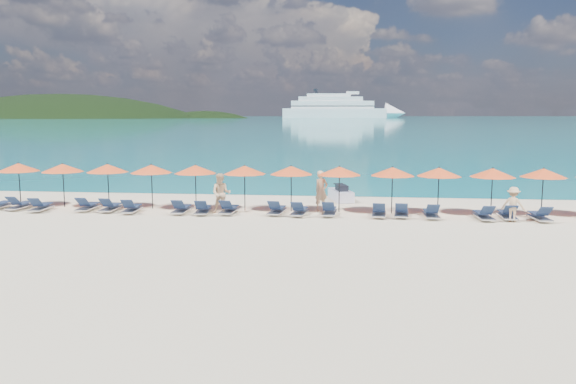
# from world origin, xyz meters

# --- Properties ---
(ground) EXTENTS (1400.00, 1400.00, 0.00)m
(ground) POSITION_xyz_m (0.00, 0.00, 0.00)
(ground) COLOR beige
(sea) EXTENTS (1600.00, 1300.00, 0.01)m
(sea) POSITION_xyz_m (0.00, 660.00, 0.01)
(sea) COLOR #1FA9B2
(sea) RESTS_ON ground
(headland_main) EXTENTS (374.00, 242.00, 126.50)m
(headland_main) POSITION_xyz_m (-300.00, 540.00, -38.00)
(headland_main) COLOR black
(headland_main) RESTS_ON ground
(headland_small) EXTENTS (162.00, 126.00, 85.50)m
(headland_small) POSITION_xyz_m (-150.00, 560.00, -35.00)
(headland_small) COLOR black
(headland_small) RESTS_ON ground
(cruise_ship) EXTENTS (139.79, 34.66, 38.52)m
(cruise_ship) POSITION_xyz_m (-4.13, 618.30, 10.02)
(cruise_ship) COLOR white
(cruise_ship) RESTS_ON ground
(jetski) EXTENTS (1.51, 2.59, 0.87)m
(jetski) POSITION_xyz_m (2.32, 8.44, 0.36)
(jetski) COLOR silver
(jetski) RESTS_ON ground
(beachgoer_a) EXTENTS (0.86, 0.82, 1.98)m
(beachgoer_a) POSITION_xyz_m (1.41, 5.12, 0.99)
(beachgoer_a) COLOR #DFB285
(beachgoer_a) RESTS_ON ground
(beachgoer_b) EXTENTS (0.97, 0.60, 1.93)m
(beachgoer_b) POSITION_xyz_m (-3.31, 3.79, 0.96)
(beachgoer_b) COLOR #DFB285
(beachgoer_b) RESTS_ON ground
(beachgoer_c) EXTENTS (1.11, 0.84, 1.55)m
(beachgoer_c) POSITION_xyz_m (10.00, 3.19, 0.78)
(beachgoer_c) COLOR #DFB285
(beachgoer_c) RESTS_ON ground
(umbrella_0) EXTENTS (2.10, 2.10, 2.28)m
(umbrella_0) POSITION_xyz_m (-14.13, 4.75, 2.02)
(umbrella_0) COLOR black
(umbrella_0) RESTS_ON ground
(umbrella_1) EXTENTS (2.10, 2.10, 2.28)m
(umbrella_1) POSITION_xyz_m (-11.73, 4.73, 2.02)
(umbrella_1) COLOR black
(umbrella_1) RESTS_ON ground
(umbrella_2) EXTENTS (2.10, 2.10, 2.28)m
(umbrella_2) POSITION_xyz_m (-9.39, 4.82, 2.02)
(umbrella_2) COLOR black
(umbrella_2) RESTS_ON ground
(umbrella_3) EXTENTS (2.10, 2.10, 2.28)m
(umbrella_3) POSITION_xyz_m (-7.07, 4.73, 2.02)
(umbrella_3) COLOR black
(umbrella_3) RESTS_ON ground
(umbrella_4) EXTENTS (2.10, 2.10, 2.28)m
(umbrella_4) POSITION_xyz_m (-4.82, 4.75, 2.02)
(umbrella_4) COLOR black
(umbrella_4) RESTS_ON ground
(umbrella_5) EXTENTS (2.10, 2.10, 2.28)m
(umbrella_5) POSITION_xyz_m (-2.34, 4.72, 2.02)
(umbrella_5) COLOR black
(umbrella_5) RESTS_ON ground
(umbrella_6) EXTENTS (2.10, 2.10, 2.28)m
(umbrella_6) POSITION_xyz_m (-0.04, 4.80, 2.02)
(umbrella_6) COLOR black
(umbrella_6) RESTS_ON ground
(umbrella_7) EXTENTS (2.10, 2.10, 2.28)m
(umbrella_7) POSITION_xyz_m (2.30, 4.78, 2.02)
(umbrella_7) COLOR black
(umbrella_7) RESTS_ON ground
(umbrella_8) EXTENTS (2.10, 2.10, 2.28)m
(umbrella_8) POSITION_xyz_m (4.82, 4.74, 2.02)
(umbrella_8) COLOR black
(umbrella_8) RESTS_ON ground
(umbrella_9) EXTENTS (2.10, 2.10, 2.28)m
(umbrella_9) POSITION_xyz_m (6.99, 4.76, 2.02)
(umbrella_9) COLOR black
(umbrella_9) RESTS_ON ground
(umbrella_10) EXTENTS (2.10, 2.10, 2.28)m
(umbrella_10) POSITION_xyz_m (9.43, 4.71, 2.02)
(umbrella_10) COLOR black
(umbrella_10) RESTS_ON ground
(umbrella_11) EXTENTS (2.10, 2.10, 2.28)m
(umbrella_11) POSITION_xyz_m (11.76, 4.89, 2.02)
(umbrella_11) COLOR black
(umbrella_11) RESTS_ON ground
(lounger_1) EXTENTS (0.71, 1.73, 0.66)m
(lounger_1) POSITION_xyz_m (-13.54, 3.77, 0.24)
(lounger_1) COLOR silver
(lounger_1) RESTS_ON ground
(lounger_2) EXTENTS (0.77, 1.75, 0.66)m
(lounger_2) POSITION_xyz_m (-12.27, 3.42, 0.24)
(lounger_2) COLOR silver
(lounger_2) RESTS_ON ground
(lounger_3) EXTENTS (0.63, 1.70, 0.66)m
(lounger_3) POSITION_xyz_m (-10.03, 3.80, 0.24)
(lounger_3) COLOR silver
(lounger_3) RESTS_ON ground
(lounger_4) EXTENTS (0.64, 1.71, 0.66)m
(lounger_4) POSITION_xyz_m (-8.81, 3.73, 0.24)
(lounger_4) COLOR silver
(lounger_4) RESTS_ON ground
(lounger_5) EXTENTS (0.74, 1.74, 0.66)m
(lounger_5) POSITION_xyz_m (-7.65, 3.46, 0.24)
(lounger_5) COLOR silver
(lounger_5) RESTS_ON ground
(lounger_6) EXTENTS (0.64, 1.71, 0.66)m
(lounger_6) POSITION_xyz_m (-5.22, 3.57, 0.24)
(lounger_6) COLOR silver
(lounger_6) RESTS_ON ground
(lounger_7) EXTENTS (0.76, 1.75, 0.66)m
(lounger_7) POSITION_xyz_m (-4.13, 3.51, 0.24)
(lounger_7) COLOR silver
(lounger_7) RESTS_ON ground
(lounger_8) EXTENTS (0.73, 1.74, 0.66)m
(lounger_8) POSITION_xyz_m (-2.92, 3.71, 0.24)
(lounger_8) COLOR silver
(lounger_8) RESTS_ON ground
(lounger_9) EXTENTS (0.78, 1.75, 0.66)m
(lounger_9) POSITION_xyz_m (-0.63, 3.79, 0.24)
(lounger_9) COLOR silver
(lounger_9) RESTS_ON ground
(lounger_10) EXTENTS (0.79, 1.75, 0.66)m
(lounger_10) POSITION_xyz_m (0.47, 3.63, 0.24)
(lounger_10) COLOR silver
(lounger_10) RESTS_ON ground
(lounger_11) EXTENTS (0.71, 1.73, 0.66)m
(lounger_11) POSITION_xyz_m (1.86, 3.77, 0.24)
(lounger_11) COLOR silver
(lounger_11) RESTS_ON ground
(lounger_12) EXTENTS (0.74, 1.74, 0.66)m
(lounger_12) POSITION_xyz_m (4.17, 3.69, 0.24)
(lounger_12) COLOR silver
(lounger_12) RESTS_ON ground
(lounger_13) EXTENTS (0.79, 1.75, 0.66)m
(lounger_13) POSITION_xyz_m (5.20, 3.78, 0.24)
(lounger_13) COLOR silver
(lounger_13) RESTS_ON ground
(lounger_14) EXTENTS (0.62, 1.70, 0.66)m
(lounger_14) POSITION_xyz_m (6.52, 3.64, 0.24)
(lounger_14) COLOR silver
(lounger_14) RESTS_ON ground
(lounger_15) EXTENTS (0.73, 1.74, 0.66)m
(lounger_15) POSITION_xyz_m (8.83, 3.48, 0.24)
(lounger_15) COLOR silver
(lounger_15) RESTS_ON ground
(lounger_16) EXTENTS (0.68, 1.72, 0.66)m
(lounger_16) POSITION_xyz_m (9.92, 3.74, 0.24)
(lounger_16) COLOR silver
(lounger_16) RESTS_ON ground
(lounger_17) EXTENTS (0.70, 1.73, 0.66)m
(lounger_17) POSITION_xyz_m (11.25, 3.51, 0.24)
(lounger_17) COLOR silver
(lounger_17) RESTS_ON ground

